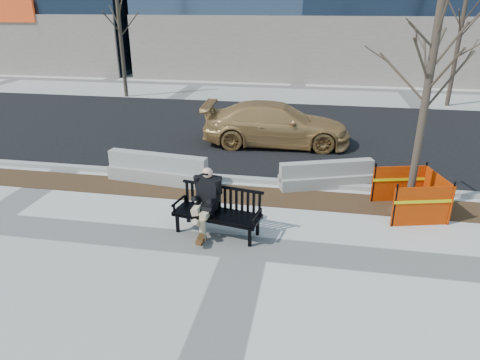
# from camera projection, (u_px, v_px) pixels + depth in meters

# --- Properties ---
(ground) EXTENTS (120.00, 120.00, 0.00)m
(ground) POSITION_uv_depth(u_px,v_px,m) (247.00, 247.00, 9.06)
(ground) COLOR beige
(ground) RESTS_ON ground
(mulch_strip) EXTENTS (40.00, 1.20, 0.02)m
(mulch_strip) POSITION_uv_depth(u_px,v_px,m) (263.00, 196.00, 11.43)
(mulch_strip) COLOR #47301C
(mulch_strip) RESTS_ON ground
(asphalt_street) EXTENTS (60.00, 10.40, 0.01)m
(asphalt_street) POSITION_uv_depth(u_px,v_px,m) (283.00, 132.00, 17.07)
(asphalt_street) COLOR black
(asphalt_street) RESTS_ON ground
(curb) EXTENTS (60.00, 0.25, 0.12)m
(curb) POSITION_uv_depth(u_px,v_px,m) (267.00, 181.00, 12.27)
(curb) COLOR #9E9B93
(curb) RESTS_ON ground
(bench) EXTENTS (2.06, 1.06, 1.05)m
(bench) POSITION_uv_depth(u_px,v_px,m) (218.00, 233.00, 9.62)
(bench) COLOR black
(bench) RESTS_ON ground
(seated_man) EXTENTS (0.81, 1.14, 1.46)m
(seated_man) POSITION_uv_depth(u_px,v_px,m) (207.00, 230.00, 9.75)
(seated_man) COLOR black
(seated_man) RESTS_ON ground
(tree_fence) EXTENTS (2.56, 2.56, 5.25)m
(tree_fence) POSITION_uv_depth(u_px,v_px,m) (407.00, 212.00, 10.56)
(tree_fence) COLOR #DD3D01
(tree_fence) RESTS_ON ground
(sedan) EXTENTS (5.30, 2.43, 1.50)m
(sedan) POSITION_uv_depth(u_px,v_px,m) (275.00, 144.00, 15.61)
(sedan) COLOR #AF8146
(sedan) RESTS_ON ground
(jersey_barrier_left) EXTENTS (2.98, 0.91, 0.84)m
(jersey_barrier_left) POSITION_uv_depth(u_px,v_px,m) (159.00, 182.00, 12.38)
(jersey_barrier_left) COLOR #9B9891
(jersey_barrier_left) RESTS_ON ground
(jersey_barrier_right) EXTENTS (2.64, 1.37, 0.75)m
(jersey_barrier_right) POSITION_uv_depth(u_px,v_px,m) (325.00, 187.00, 12.04)
(jersey_barrier_right) COLOR #98968E
(jersey_barrier_right) RESTS_ON ground
(far_tree_left) EXTENTS (2.31, 2.31, 5.95)m
(far_tree_left) POSITION_uv_depth(u_px,v_px,m) (127.00, 96.00, 23.55)
(far_tree_left) COLOR #42382A
(far_tree_left) RESTS_ON ground
(far_tree_right) EXTENTS (2.57, 2.57, 6.15)m
(far_tree_right) POSITION_uv_depth(u_px,v_px,m) (447.00, 105.00, 21.46)
(far_tree_right) COLOR #42352A
(far_tree_right) RESTS_ON ground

